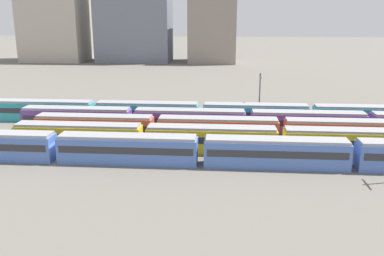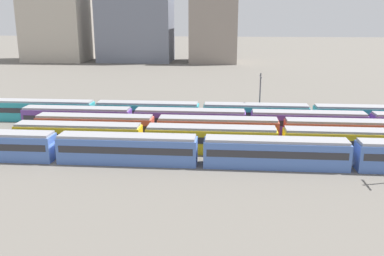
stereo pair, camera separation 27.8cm
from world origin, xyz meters
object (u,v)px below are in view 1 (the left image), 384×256
Objects in this scene: train_track_0 at (353,154)px; train_track_1 at (280,141)px; train_track_4 at (311,115)px; catenary_pole_1 at (260,94)px; train_track_3 at (248,122)px; train_track_2 at (218,129)px.

train_track_0 is 1.51× the size of train_track_1.
catenary_pole_1 is at bearing 160.78° from train_track_4.
train_track_3 is 0.66× the size of train_track_4.
catenary_pole_1 is at bearing 94.83° from train_track_1.
train_track_4 is 12.99× the size of catenary_pole_1.
catenary_pole_1 is (-8.60, 3.00, 2.95)m from train_track_4.
train_track_0 is 12.99× the size of catenary_pole_1.
train_track_1 is at bearing -114.27° from train_track_4.
train_track_1 is 1.00× the size of train_track_3.
train_track_0 is 19.90m from train_track_2.
train_track_2 is 0.75× the size of train_track_3.
train_track_4 is at bearing -19.22° from catenary_pole_1.
train_track_4 is at bearing 33.52° from train_track_2.
catenary_pole_1 is at bearing 74.20° from train_track_3.
train_track_0 is 2.02× the size of train_track_2.
train_track_0 is at bearing -86.50° from train_track_4.
train_track_3 is 9.02m from catenary_pole_1.
train_track_4 is (10.92, 5.20, 0.00)m from train_track_3.
train_track_4 is (-1.27, 20.80, 0.00)m from train_track_0.
catenary_pole_1 reaches higher than train_track_4.
catenary_pole_1 is at bearing 62.10° from train_track_2.
train_track_2 is at bearing -146.48° from train_track_4.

